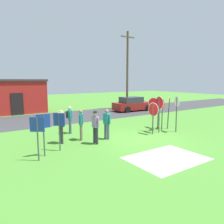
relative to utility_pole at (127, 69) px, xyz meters
The scene contains 21 objects.
ground_plane 13.56m from the utility_pole, 124.00° to the right, with size 80.00×80.00×0.00m, color #47842D.
street_asphalt 8.51m from the utility_pole, behind, with size 60.00×6.40×0.01m, color #38383A.
concrete_path 16.37m from the utility_pole, 122.10° to the right, with size 3.20×2.40×0.01m, color #ADAAA3.
building_background 12.59m from the utility_pole, 156.42° to the left, with size 6.00×5.28×3.37m.
utility_pole is the anchor object (origin of this frame).
parked_car_on_street 4.06m from the utility_pole, 104.62° to the right, with size 4.42×2.25×1.51m.
stop_sign_low_front 11.25m from the utility_pole, 119.40° to the right, with size 0.43×0.50×2.18m.
stop_sign_center_cluster 11.02m from the utility_pole, 115.64° to the right, with size 0.68×0.33×2.08m.
stop_sign_far_back 10.72m from the utility_pole, 112.43° to the right, with size 0.59×0.47×2.17m.
stop_sign_rear_right 11.58m from the utility_pole, 117.94° to the right, with size 0.15×0.79×2.29m.
stop_sign_leaning_right 10.45m from the utility_pole, 115.91° to the right, with size 0.21×0.85×2.06m.
stop_sign_nearest 12.03m from the utility_pole, 120.43° to the right, with size 0.07×0.84×1.95m.
stop_sign_leaning_left 11.63m from the utility_pole, 112.11° to the right, with size 0.26×0.62×2.28m.
person_on_left 13.78m from the utility_pole, 139.15° to the right, with size 0.36×0.51×1.69m.
person_in_dark_shirt 13.34m from the utility_pole, 133.27° to the right, with size 0.28×0.56×1.69m.
person_in_teal 14.29m from the utility_pole, 134.95° to the right, with size 0.32×0.57×1.74m.
person_holding_notes 12.66m from the utility_pole, 145.18° to the right, with size 0.42×0.55×1.69m.
person_near_signs 14.62m from the utility_pole, 142.24° to the right, with size 0.42×0.56×1.74m.
info_panel_leftmost 15.62m from the utility_pole, 140.09° to the right, with size 0.38×0.49×1.78m.
info_panel_middle 16.44m from the utility_pole, 141.07° to the right, with size 0.60×0.06×1.85m.
info_panel_rightmost 16.99m from the utility_pole, 140.75° to the right, with size 0.50×0.37×1.82m.
Camera 1 is at (-8.04, -8.64, 3.28)m, focal length 34.54 mm.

